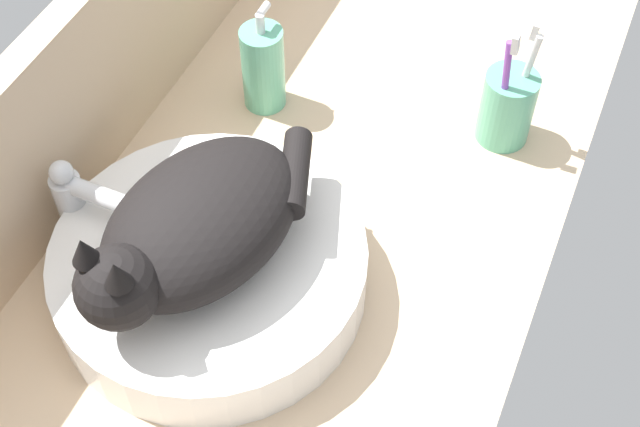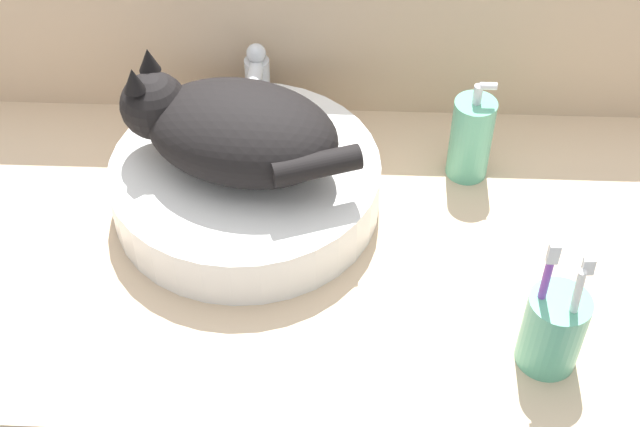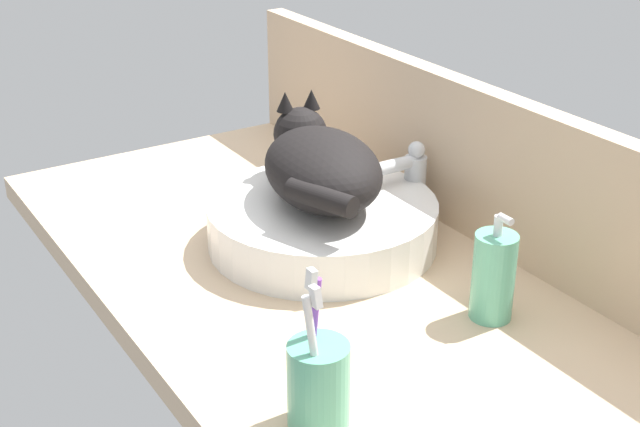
{
  "view_description": "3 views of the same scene",
  "coord_description": "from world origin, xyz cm",
  "px_view_note": "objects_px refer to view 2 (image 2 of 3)",
  "views": [
    {
      "loc": [
        -57.43,
        -28.83,
        87.39
      ],
      "look_at": [
        -2.01,
        -4.82,
        10.26
      ],
      "focal_mm": 50.0,
      "sensor_mm": 36.0,
      "label": 1
    },
    {
      "loc": [
        3.65,
        -80.49,
        85.22
      ],
      "look_at": [
        0.6,
        -4.54,
        8.61
      ],
      "focal_mm": 50.0,
      "sensor_mm": 36.0,
      "label": 2
    },
    {
      "loc": [
        95.46,
        -61.37,
        64.15
      ],
      "look_at": [
        0.36,
        -1.32,
        11.01
      ],
      "focal_mm": 50.0,
      "sensor_mm": 36.0,
      "label": 3
    }
  ],
  "objects_px": {
    "soap_dispenser": "(471,138)",
    "toothbrush_cup": "(553,329)",
    "sink_basin": "(246,185)",
    "faucet": "(257,86)",
    "cat": "(232,129)"
  },
  "relations": [
    {
      "from": "sink_basin",
      "to": "toothbrush_cup",
      "type": "distance_m",
      "value": 0.44
    },
    {
      "from": "faucet",
      "to": "soap_dispenser",
      "type": "xyz_separation_m",
      "value": [
        0.3,
        -0.09,
        -0.01
      ]
    },
    {
      "from": "cat",
      "to": "faucet",
      "type": "relative_size",
      "value": 2.27
    },
    {
      "from": "sink_basin",
      "to": "cat",
      "type": "relative_size",
      "value": 1.16
    },
    {
      "from": "faucet",
      "to": "soap_dispenser",
      "type": "distance_m",
      "value": 0.31
    },
    {
      "from": "toothbrush_cup",
      "to": "cat",
      "type": "bearing_deg",
      "value": 147.59
    },
    {
      "from": "sink_basin",
      "to": "toothbrush_cup",
      "type": "xyz_separation_m",
      "value": [
        0.37,
        -0.24,
        0.02
      ]
    },
    {
      "from": "faucet",
      "to": "toothbrush_cup",
      "type": "bearing_deg",
      "value": -47.91
    },
    {
      "from": "faucet",
      "to": "toothbrush_cup",
      "type": "relative_size",
      "value": 0.73
    },
    {
      "from": "sink_basin",
      "to": "toothbrush_cup",
      "type": "bearing_deg",
      "value": -33.04
    },
    {
      "from": "soap_dispenser",
      "to": "toothbrush_cup",
      "type": "bearing_deg",
      "value": -78.02
    },
    {
      "from": "faucet",
      "to": "soap_dispenser",
      "type": "bearing_deg",
      "value": -16.71
    },
    {
      "from": "faucet",
      "to": "sink_basin",
      "type": "bearing_deg",
      "value": -90.44
    },
    {
      "from": "cat",
      "to": "toothbrush_cup",
      "type": "relative_size",
      "value": 1.65
    },
    {
      "from": "cat",
      "to": "soap_dispenser",
      "type": "xyz_separation_m",
      "value": [
        0.32,
        0.07,
        -0.07
      ]
    }
  ]
}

